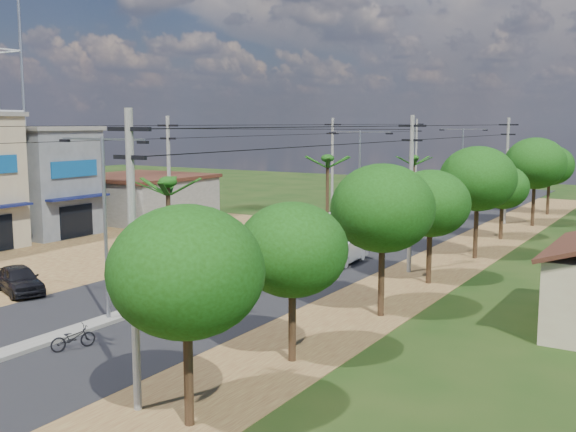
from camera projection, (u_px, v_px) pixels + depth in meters
name	position (u px, v px, depth m)	size (l,w,h in m)	color
ground	(109.00, 322.00, 29.20)	(160.00, 160.00, 0.00)	black
road	(289.00, 261.00, 41.87)	(12.00, 110.00, 0.04)	black
median	(313.00, 252.00, 44.39)	(1.00, 90.00, 0.18)	#605E56
dirt_lot_west	(36.00, 255.00, 43.72)	(18.00, 46.00, 0.04)	#57321E
dirt_shoulder_east	(419.00, 278.00, 37.47)	(5.00, 90.00, 0.03)	#57321E
shophouse_grey	(39.00, 180.00, 51.83)	(9.00, 6.40, 8.30)	#505458
low_shed	(141.00, 197.00, 60.07)	(10.40, 10.40, 3.95)	#605E56
tree_east_a	(186.00, 272.00, 18.60)	(4.40, 4.40, 6.37)	black
tree_east_b	(292.00, 250.00, 23.83)	(4.00, 4.00, 5.83)	black
tree_east_c	(383.00, 208.00, 29.43)	(4.60, 4.60, 6.83)	black
tree_east_d	(431.00, 203.00, 35.57)	(4.20, 4.20, 6.13)	black
tree_east_e	(478.00, 179.00, 42.12)	(4.80, 4.80, 7.14)	black
tree_east_f	(503.00, 187.00, 49.25)	(3.80, 3.80, 5.52)	black
tree_east_g	(535.00, 163.00, 55.51)	(5.00, 5.00, 7.38)	black
tree_east_h	(550.00, 165.00, 62.50)	(4.40, 4.40, 6.52)	black
palm_median_near	(168.00, 188.00, 31.82)	(2.00, 2.00, 6.15)	black
palm_median_mid	(328.00, 163.00, 45.28)	(2.00, 2.00, 6.55)	black
palm_median_far	(414.00, 161.00, 58.88)	(2.00, 2.00, 5.85)	black
streetlight_near	(105.00, 213.00, 28.54)	(5.10, 0.18, 8.00)	gray
streetlight_mid	(359.00, 174.00, 49.66)	(5.10, 0.18, 8.00)	gray
streetlight_far	(462.00, 159.00, 70.77)	(5.10, 0.18, 8.00)	gray
utility_pole_w_b	(169.00, 184.00, 42.31)	(1.60, 0.24, 9.00)	#605E56
utility_pole_w_c	(332.00, 165.00, 60.89)	(1.60, 0.24, 9.00)	#605E56
utility_pole_w_d	(416.00, 156.00, 78.62)	(1.60, 0.24, 9.00)	#605E56
utility_pole_e_a	(133.00, 255.00, 19.60)	(1.60, 0.24, 9.00)	#605E56
utility_pole_e_b	(411.00, 191.00, 38.18)	(1.60, 0.24, 9.00)	#605E56
utility_pole_e_c	(507.00, 168.00, 56.76)	(1.60, 0.24, 9.00)	#605E56
car_silver_mid	(344.00, 252.00, 41.18)	(1.57, 4.51, 1.48)	#999AA0
car_white_far	(314.00, 227.00, 50.70)	(2.26, 5.57, 1.62)	silver
car_parked_dark	(19.00, 280.00, 33.95)	(1.66, 4.12, 1.40)	black
moto_rider_east	(73.00, 339.00, 25.51)	(0.60, 1.73, 0.91)	black
moto_rider_west_a	(247.00, 256.00, 41.25)	(0.65, 1.87, 0.98)	black
moto_rider_west_b	(379.00, 212.00, 61.06)	(0.50, 1.76, 1.06)	black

